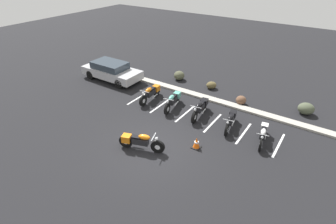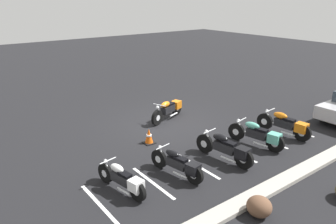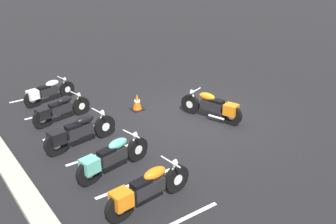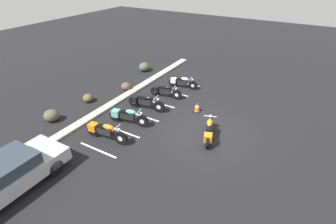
{
  "view_description": "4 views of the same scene",
  "coord_description": "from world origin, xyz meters",
  "px_view_note": "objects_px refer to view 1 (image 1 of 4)",
  "views": [
    {
      "loc": [
        5.96,
        -7.44,
        7.65
      ],
      "look_at": [
        -0.18,
        1.66,
        1.08
      ],
      "focal_mm": 28.0,
      "sensor_mm": 36.0,
      "label": 1
    },
    {
      "loc": [
        7.73,
        10.41,
        5.12
      ],
      "look_at": [
        0.68,
        1.06,
        0.95
      ],
      "focal_mm": 35.0,
      "sensor_mm": 36.0,
      "label": 2
    },
    {
      "loc": [
        -8.82,
        7.48,
        5.43
      ],
      "look_at": [
        -0.96,
        1.84,
        1.04
      ],
      "focal_mm": 42.0,
      "sensor_mm": 36.0,
      "label": 3
    },
    {
      "loc": [
        -10.04,
        -3.83,
        7.3
      ],
      "look_at": [
        0.21,
        2.23,
        0.4
      ],
      "focal_mm": 28.0,
      "sensor_mm": 36.0,
      "label": 4
    }
  ],
  "objects_px": {
    "parked_bike_2": "(200,107)",
    "landscape_rock_2": "(241,100)",
    "parked_bike_1": "(173,100)",
    "landscape_rock_0": "(179,75)",
    "motorcycle_orange_featured": "(139,141)",
    "car_silver": "(111,71)",
    "parked_bike_4": "(263,133)",
    "parked_bike_0": "(151,93)",
    "traffic_cone": "(196,143)",
    "landscape_rock_1": "(211,85)",
    "parked_bike_3": "(231,120)",
    "landscape_rock_3": "(306,109)"
  },
  "relations": [
    {
      "from": "landscape_rock_3",
      "to": "traffic_cone",
      "type": "xyz_separation_m",
      "value": [
        -3.6,
        -6.09,
        -0.06
      ]
    },
    {
      "from": "motorcycle_orange_featured",
      "to": "parked_bike_3",
      "type": "height_order",
      "value": "motorcycle_orange_featured"
    },
    {
      "from": "motorcycle_orange_featured",
      "to": "landscape_rock_2",
      "type": "height_order",
      "value": "motorcycle_orange_featured"
    },
    {
      "from": "parked_bike_1",
      "to": "parked_bike_4",
      "type": "distance_m",
      "value": 5.32
    },
    {
      "from": "parked_bike_0",
      "to": "car_silver",
      "type": "distance_m",
      "value": 4.24
    },
    {
      "from": "parked_bike_4",
      "to": "landscape_rock_3",
      "type": "distance_m",
      "value": 4.05
    },
    {
      "from": "landscape_rock_2",
      "to": "landscape_rock_0",
      "type": "bearing_deg",
      "value": 168.69
    },
    {
      "from": "parked_bike_2",
      "to": "traffic_cone",
      "type": "height_order",
      "value": "parked_bike_2"
    },
    {
      "from": "motorcycle_orange_featured",
      "to": "parked_bike_1",
      "type": "height_order",
      "value": "parked_bike_1"
    },
    {
      "from": "parked_bike_1",
      "to": "landscape_rock_1",
      "type": "distance_m",
      "value": 3.61
    },
    {
      "from": "parked_bike_3",
      "to": "landscape_rock_2",
      "type": "height_order",
      "value": "parked_bike_3"
    },
    {
      "from": "parked_bike_2",
      "to": "landscape_rock_2",
      "type": "relative_size",
      "value": 3.52
    },
    {
      "from": "parked_bike_1",
      "to": "landscape_rock_0",
      "type": "bearing_deg",
      "value": -163.77
    },
    {
      "from": "parked_bike_0",
      "to": "parked_bike_4",
      "type": "bearing_deg",
      "value": 81.42
    },
    {
      "from": "parked_bike_0",
      "to": "parked_bike_2",
      "type": "xyz_separation_m",
      "value": [
        3.35,
        0.08,
        -0.0
      ]
    },
    {
      "from": "parked_bike_1",
      "to": "landscape_rock_1",
      "type": "relative_size",
      "value": 3.23
    },
    {
      "from": "parked_bike_0",
      "to": "landscape_rock_0",
      "type": "bearing_deg",
      "value": 177.22
    },
    {
      "from": "landscape_rock_0",
      "to": "parked_bike_3",
      "type": "bearing_deg",
      "value": -34.12
    },
    {
      "from": "parked_bike_1",
      "to": "landscape_rock_2",
      "type": "height_order",
      "value": "parked_bike_1"
    },
    {
      "from": "parked_bike_2",
      "to": "landscape_rock_1",
      "type": "height_order",
      "value": "parked_bike_2"
    },
    {
      "from": "motorcycle_orange_featured",
      "to": "landscape_rock_1",
      "type": "xyz_separation_m",
      "value": [
        -0.11,
        7.66,
        -0.22
      ]
    },
    {
      "from": "parked_bike_0",
      "to": "car_silver",
      "type": "xyz_separation_m",
      "value": [
        -4.15,
        0.86,
        0.21
      ]
    },
    {
      "from": "landscape_rock_1",
      "to": "landscape_rock_3",
      "type": "relative_size",
      "value": 0.78
    },
    {
      "from": "parked_bike_2",
      "to": "landscape_rock_3",
      "type": "bearing_deg",
      "value": 117.84
    },
    {
      "from": "parked_bike_1",
      "to": "landscape_rock_2",
      "type": "bearing_deg",
      "value": 118.39
    },
    {
      "from": "parked_bike_1",
      "to": "car_silver",
      "type": "height_order",
      "value": "car_silver"
    },
    {
      "from": "traffic_cone",
      "to": "parked_bike_0",
      "type": "bearing_deg",
      "value": 150.41
    },
    {
      "from": "traffic_cone",
      "to": "parked_bike_3",
      "type": "bearing_deg",
      "value": 76.22
    },
    {
      "from": "motorcycle_orange_featured",
      "to": "parked_bike_4",
      "type": "bearing_deg",
      "value": 21.6
    },
    {
      "from": "parked_bike_1",
      "to": "car_silver",
      "type": "relative_size",
      "value": 0.5
    },
    {
      "from": "landscape_rock_0",
      "to": "landscape_rock_2",
      "type": "bearing_deg",
      "value": -11.31
    },
    {
      "from": "motorcycle_orange_featured",
      "to": "parked_bike_4",
      "type": "xyz_separation_m",
      "value": [
        4.45,
        3.8,
        -0.05
      ]
    },
    {
      "from": "parked_bike_1",
      "to": "parked_bike_2",
      "type": "xyz_separation_m",
      "value": [
        1.73,
        0.1,
        0.01
      ]
    },
    {
      "from": "landscape_rock_0",
      "to": "landscape_rock_1",
      "type": "relative_size",
      "value": 1.14
    },
    {
      "from": "landscape_rock_1",
      "to": "traffic_cone",
      "type": "height_order",
      "value": "traffic_cone"
    },
    {
      "from": "motorcycle_orange_featured",
      "to": "landscape_rock_3",
      "type": "xyz_separation_m",
      "value": [
        5.7,
        7.65,
        -0.13
      ]
    },
    {
      "from": "landscape_rock_0",
      "to": "landscape_rock_2",
      "type": "height_order",
      "value": "landscape_rock_0"
    },
    {
      "from": "parked_bike_0",
      "to": "parked_bike_4",
      "type": "height_order",
      "value": "parked_bike_0"
    },
    {
      "from": "parked_bike_4",
      "to": "car_silver",
      "type": "height_order",
      "value": "car_silver"
    },
    {
      "from": "landscape_rock_0",
      "to": "traffic_cone",
      "type": "relative_size",
      "value": 1.37
    },
    {
      "from": "landscape_rock_0",
      "to": "car_silver",
      "type": "bearing_deg",
      "value": -146.18
    },
    {
      "from": "motorcycle_orange_featured",
      "to": "car_silver",
      "type": "distance_m",
      "value": 8.32
    },
    {
      "from": "parked_bike_2",
      "to": "landscape_rock_2",
      "type": "height_order",
      "value": "parked_bike_2"
    },
    {
      "from": "parked_bike_1",
      "to": "parked_bike_4",
      "type": "height_order",
      "value": "parked_bike_1"
    },
    {
      "from": "parked_bike_3",
      "to": "car_silver",
      "type": "distance_m",
      "value": 9.39
    },
    {
      "from": "parked_bike_0",
      "to": "traffic_cone",
      "type": "relative_size",
      "value": 4.0
    },
    {
      "from": "landscape_rock_2",
      "to": "traffic_cone",
      "type": "relative_size",
      "value": 1.13
    },
    {
      "from": "parked_bike_1",
      "to": "car_silver",
      "type": "xyz_separation_m",
      "value": [
        -5.77,
        0.88,
        0.22
      ]
    },
    {
      "from": "parked_bike_0",
      "to": "landscape_rock_2",
      "type": "height_order",
      "value": "parked_bike_0"
    },
    {
      "from": "parked_bike_1",
      "to": "parked_bike_4",
      "type": "xyz_separation_m",
      "value": [
        5.31,
        -0.34,
        -0.05
      ]
    }
  ]
}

